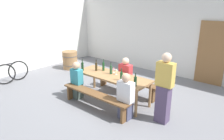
% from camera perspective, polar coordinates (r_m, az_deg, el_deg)
% --- Properties ---
extents(ground_plane, '(24.00, 24.00, 0.00)m').
position_cam_1_polar(ground_plane, '(5.96, 0.00, -8.26)').
color(ground_plane, slate).
extents(back_wall, '(14.00, 0.20, 3.20)m').
position_cam_1_polar(back_wall, '(8.17, 15.15, 10.05)').
color(back_wall, silver).
rests_on(back_wall, ground).
extents(side_wall, '(0.20, 6.90, 3.20)m').
position_cam_1_polar(side_wall, '(8.94, -22.56, 9.95)').
color(side_wall, silver).
rests_on(side_wall, ground).
extents(wooden_door, '(0.90, 0.06, 2.10)m').
position_cam_1_polar(wooden_door, '(7.58, 25.69, 4.10)').
color(wooden_door, olive).
rests_on(wooden_door, ground).
extents(tasting_table, '(2.21, 0.77, 0.75)m').
position_cam_1_polar(tasting_table, '(5.70, 0.00, -2.17)').
color(tasting_table, '#9E7247').
rests_on(tasting_table, ground).
extents(bench_near, '(2.11, 0.30, 0.45)m').
position_cam_1_polar(bench_near, '(5.35, -4.78, -7.25)').
color(bench_near, brown).
rests_on(bench_near, ground).
extents(bench_far, '(2.11, 0.30, 0.45)m').
position_cam_1_polar(bench_far, '(6.31, 4.03, -3.23)').
color(bench_far, brown).
rests_on(bench_far, ground).
extents(wine_bottle_0, '(0.07, 0.07, 0.35)m').
position_cam_1_polar(wine_bottle_0, '(6.09, -8.14, 1.02)').
color(wine_bottle_0, '#143319').
rests_on(wine_bottle_0, tasting_table).
extents(wine_bottle_1, '(0.07, 0.07, 0.34)m').
position_cam_1_polar(wine_bottle_1, '(6.03, -4.36, 0.97)').
color(wine_bottle_1, '#332814').
rests_on(wine_bottle_1, tasting_table).
extents(wine_bottle_2, '(0.07, 0.07, 0.34)m').
position_cam_1_polar(wine_bottle_2, '(5.74, -0.30, 0.10)').
color(wine_bottle_2, '#234C2D').
rests_on(wine_bottle_2, tasting_table).
extents(wine_bottle_3, '(0.07, 0.07, 0.33)m').
position_cam_1_polar(wine_bottle_3, '(4.93, 6.43, -3.07)').
color(wine_bottle_3, '#143319').
rests_on(wine_bottle_3, tasting_table).
extents(wine_bottle_4, '(0.07, 0.07, 0.33)m').
position_cam_1_polar(wine_bottle_4, '(5.25, 2.62, -1.68)').
color(wine_bottle_4, '#194723').
rests_on(wine_bottle_4, tasting_table).
extents(wine_bottle_5, '(0.07, 0.07, 0.34)m').
position_cam_1_polar(wine_bottle_5, '(6.04, -2.38, 1.04)').
color(wine_bottle_5, '#194723').
rests_on(wine_bottle_5, tasting_table).
extents(wine_glass_0, '(0.07, 0.07, 0.17)m').
position_cam_1_polar(wine_glass_0, '(5.70, 1.19, -0.04)').
color(wine_glass_0, silver).
rests_on(wine_glass_0, tasting_table).
extents(wine_glass_1, '(0.08, 0.08, 0.17)m').
position_cam_1_polar(wine_glass_1, '(5.84, 0.46, 0.40)').
color(wine_glass_1, silver).
rests_on(wine_glass_1, tasting_table).
extents(seated_guest_near_0, '(0.33, 0.24, 1.09)m').
position_cam_1_polar(seated_guest_near_0, '(5.97, -9.64, -2.96)').
color(seated_guest_near_0, '#45544D').
rests_on(seated_guest_near_0, ground).
extents(seated_guest_near_1, '(0.38, 0.24, 1.14)m').
position_cam_1_polar(seated_guest_near_1, '(4.86, 3.77, -7.56)').
color(seated_guest_near_1, '#4B4C67').
rests_on(seated_guest_near_1, ground).
extents(seated_guest_far_0, '(0.38, 0.24, 1.15)m').
position_cam_1_polar(seated_guest_far_0, '(6.10, 3.69, -2.10)').
color(seated_guest_far_0, '#4E4955').
rests_on(seated_guest_far_0, ground).
extents(standing_host, '(0.38, 0.24, 1.64)m').
position_cam_1_polar(standing_host, '(4.76, 14.14, -5.24)').
color(standing_host, '#503F5E').
rests_on(standing_host, ground).
extents(wine_barrel, '(0.64, 0.64, 0.74)m').
position_cam_1_polar(wine_barrel, '(8.84, -11.48, 2.72)').
color(wine_barrel, '#9E7247').
rests_on(wine_barrel, ground).
extents(parked_bicycle_0, '(0.26, 1.68, 0.90)m').
position_cam_1_polar(parked_bicycle_0, '(7.93, -27.77, -0.78)').
color(parked_bicycle_0, black).
rests_on(parked_bicycle_0, ground).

